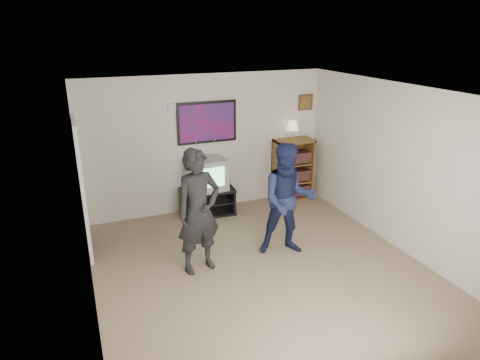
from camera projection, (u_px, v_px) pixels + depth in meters
room_shell at (255, 181)px, 5.88m from camera, size 4.51×5.00×2.51m
media_stand at (207, 201)px, 7.83m from camera, size 1.00×0.60×0.49m
crt_television at (206, 174)px, 7.65m from camera, size 0.72×0.62×0.57m
bookshelf at (293, 170)px, 8.38m from camera, size 0.74×0.42×1.22m
table_lamp at (292, 130)px, 8.14m from camera, size 0.23×0.23×0.36m
person_tall at (199, 212)px, 5.82m from camera, size 0.72×0.55×1.77m
person_short at (288, 200)px, 6.29m from camera, size 0.99×0.86×1.71m
controller_left at (193, 179)px, 5.91m from camera, size 0.05×0.12×0.03m
controller_right at (284, 189)px, 6.43m from camera, size 0.05×0.11×0.03m
poster at (207, 122)px, 7.61m from camera, size 1.10×0.03×0.75m
air_vent at (176, 108)px, 7.32m from camera, size 0.28×0.02×0.14m
small_picture at (306, 102)px, 8.23m from camera, size 0.30×0.03×0.30m
doorway at (81, 190)px, 6.28m from camera, size 0.03×0.85×2.00m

